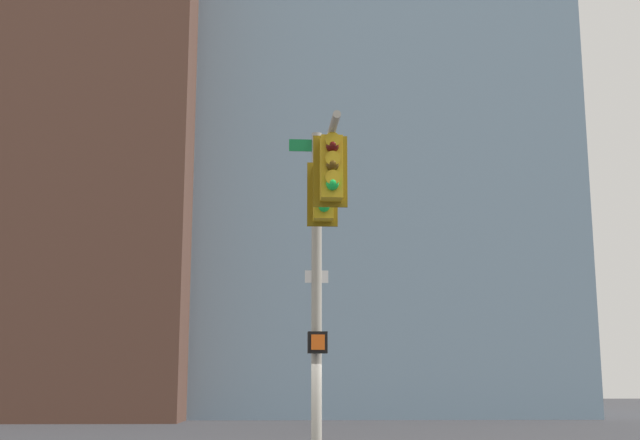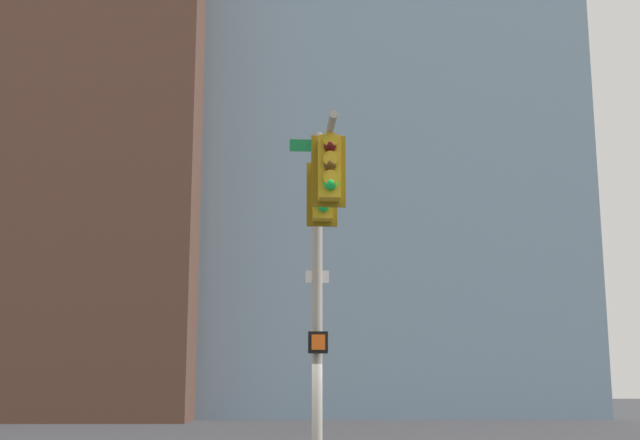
% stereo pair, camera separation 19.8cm
% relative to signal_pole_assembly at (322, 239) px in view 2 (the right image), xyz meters
% --- Properties ---
extents(signal_pole_assembly, '(4.74, 1.10, 7.02)m').
position_rel_signal_pole_assembly_xyz_m(signal_pole_assembly, '(0.00, 0.00, 0.00)').
color(signal_pole_assembly, '#9E998C').
rests_on(signal_pole_assembly, ground_plane).
extents(building_brick_nearside, '(27.41, 20.31, 49.59)m').
position_rel_signal_pole_assembly_xyz_m(building_brick_nearside, '(-44.91, -16.70, 20.13)').
color(building_brick_nearside, brown).
rests_on(building_brick_nearside, ground_plane).
extents(building_brick_midblock, '(19.77, 15.34, 38.23)m').
position_rel_signal_pole_assembly_xyz_m(building_brick_midblock, '(-45.41, -14.96, 14.45)').
color(building_brick_midblock, brown).
rests_on(building_brick_midblock, ground_plane).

